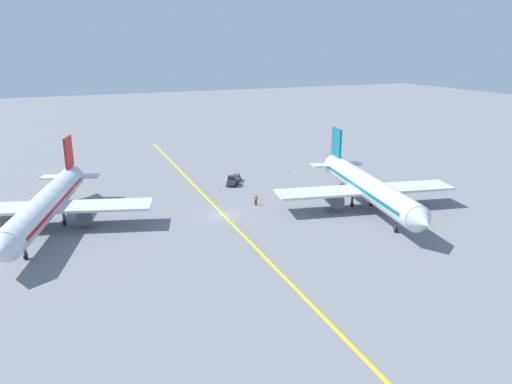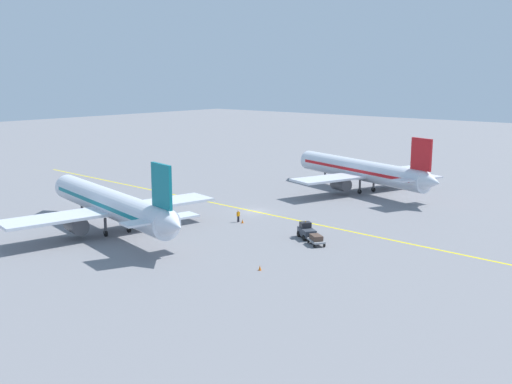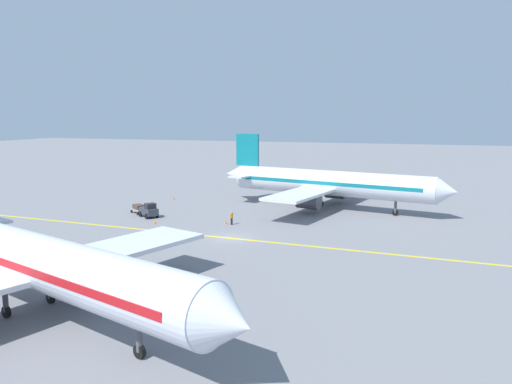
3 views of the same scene
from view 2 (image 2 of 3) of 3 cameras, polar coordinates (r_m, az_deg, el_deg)
ground_plane at (r=90.04m, az=-0.12°, el=-1.87°), size 400.00×400.00×0.00m
apron_yellow_centreline at (r=90.04m, az=-0.12°, el=-1.86°), size 6.15×119.88×0.01m
airplane_at_gate at (r=79.78m, az=-13.64°, el=-1.15°), size 28.47×35.31×10.60m
airplane_adjacent_stand at (r=106.56m, az=9.98°, el=2.02°), size 28.26×34.71×10.60m
baggage_tug_dark at (r=75.61m, az=4.84°, el=-3.72°), size 2.93×3.33×2.11m
baggage_cart_trailing at (r=72.68m, az=5.76°, el=-4.46°), size 2.61×2.94×1.24m
ground_crew_worker at (r=83.45m, az=-1.70°, el=-2.27°), size 0.57×0.27×1.68m
traffic_cone_near_nose at (r=63.29m, az=0.37°, el=-7.24°), size 0.32×0.32×0.55m
traffic_cone_mid_apron at (r=82.98m, az=-1.30°, el=-2.80°), size 0.32×0.32×0.55m
traffic_cone_by_wingtip at (r=80.21m, az=4.58°, el=-3.32°), size 0.32×0.32×0.55m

